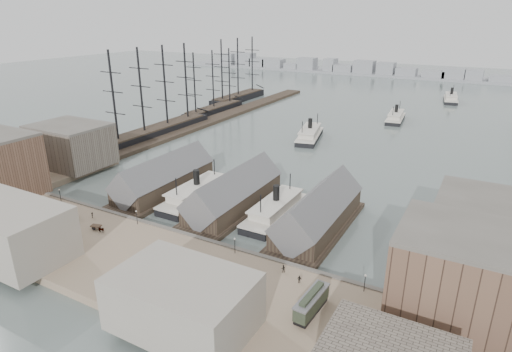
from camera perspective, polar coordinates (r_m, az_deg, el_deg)
The scene contains 38 objects.
ground at distance 113.46m, azimuth -7.44°, elevation -7.54°, with size 900.00×900.00×0.00m, color #55625F.
quay at distance 99.92m, azimuth -14.35°, elevation -11.63°, with size 180.00×30.00×2.00m, color #89745C.
seawall at distance 109.32m, azimuth -9.08°, elevation -8.11°, with size 180.00×1.20×2.30m, color #59544C.
west_wharf at distance 227.14m, azimuth -6.50°, elevation 7.19°, with size 10.00×220.00×1.60m, color #2D231C.
ferry_shed_west at distance 138.59m, azimuth -12.12°, elevation -0.36°, with size 14.00×42.00×12.60m.
ferry_shed_center at distance 123.98m, azimuth -2.95°, elevation -2.46°, with size 14.00×42.00×12.60m.
ferry_shed_east at distance 113.51m, azimuth 8.32°, elevation -4.95°, with size 14.00×42.00×12.60m.
warehouse_west_back at distance 169.09m, azimuth -23.41°, elevation 3.77°, with size 26.00×20.00×14.00m, color #60564C.
warehouse_east_front at distance 79.65m, azimuth 28.88°, elevation -13.92°, with size 30.00×18.00×19.00m, color brown.
warehouse_east_back at distance 104.49m, azimuth 30.22°, elevation -7.16°, with size 28.00×20.00×15.00m, color #60564C.
street_bldg_center at distance 77.94m, azimuth -9.68°, elevation -16.14°, with size 24.00×16.00×10.00m, color gray.
street_bldg_west at distance 112.08m, azimuth -30.36°, elevation -6.22°, with size 30.00×16.00×12.00m, color gray.
lamp_post_far_w at distance 137.20m, azimuth -24.70°, elevation -2.06°, with size 0.44×0.44×3.92m.
lamp_post_near_w at distance 115.65m, azimuth -15.64°, elevation -5.00°, with size 0.44×0.44×3.92m.
lamp_post_near_e at distance 98.63m, azimuth -2.84°, elevation -8.87°, with size 0.44×0.44×3.92m.
lamp_post_far_e at distance 88.78m, azimuth 14.34°, elevation -13.26°, with size 0.44×0.44×3.92m.
far_shore at distance 421.36m, azimuth 20.76°, elevation 12.67°, with size 500.00×40.00×15.72m.
ferry_docked_west at distance 131.41m, azimuth -7.84°, elevation -2.28°, with size 8.86×29.53×10.55m.
ferry_docked_east at distance 120.10m, azimuth 2.68°, elevation -4.45°, with size 8.47×28.24×10.09m.
ferry_open_near at distance 197.03m, azimuth 7.17°, elevation 5.56°, with size 14.77×29.95×10.27m.
ferry_open_mid at distance 242.22m, azimuth 18.11°, elevation 7.49°, with size 10.24×26.80×9.35m.
ferry_open_far at distance 310.85m, azimuth 24.54°, elevation 9.41°, with size 11.69×27.95×9.68m.
sailing_ship_near at distance 206.27m, azimuth -13.09°, elevation 6.03°, with size 9.89×68.15×40.67m.
sailing_ship_mid at distance 251.15m, azimuth -5.64°, elevation 8.93°, with size 8.54×49.35×35.12m.
sailing_ship_far at distance 286.93m, azimuth -2.39°, elevation 10.55°, with size 9.68×53.76×39.78m.
tram at distance 82.18m, azimuth 7.39°, elevation -16.50°, with size 3.39×10.57×3.70m.
horse_cart_left at distance 123.34m, azimuth -24.06°, elevation -5.41°, with size 4.88×2.77×1.69m.
horse_cart_center at distance 115.59m, azimuth -20.15°, elevation -6.62°, with size 4.95×2.29×1.53m.
horse_cart_right at distance 85.79m, azimuth -2.35°, elevation -15.41°, with size 4.80×3.45×1.62m.
pedestrian_0 at distance 134.61m, azimuth -26.30°, elevation -3.60°, with size 0.63×0.46×1.73m, color black.
pedestrian_1 at distance 127.09m, azimuth -26.68°, elevation -5.07°, with size 0.83×0.65×1.71m, color black.
pedestrian_2 at distance 123.72m, azimuth -20.97°, elevation -4.90°, with size 1.02×0.59×1.58m, color black.
pedestrian_3 at distance 113.86m, azimuth -22.92°, elevation -7.44°, with size 0.95×0.39×1.62m, color black.
pedestrian_4 at distance 102.66m, azimuth -13.75°, elevation -9.42°, with size 0.84×0.55×1.72m, color black.
pedestrian_5 at distance 92.80m, azimuth -10.52°, elevation -12.63°, with size 0.66×0.48×1.82m, color black.
pedestrian_6 at distance 93.01m, azimuth 3.65°, elevation -12.22°, with size 0.85×0.66×1.74m, color black.
pedestrian_7 at distance 86.27m, azimuth -2.82°, elevation -15.16°, with size 1.10×0.63×1.71m, color black.
pedestrian_8 at distance 90.04m, azimuth 5.80°, elevation -13.53°, with size 1.01×0.42×1.72m, color black.
Camera 1 is at (60.79, -79.56, 53.36)m, focal length 30.00 mm.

